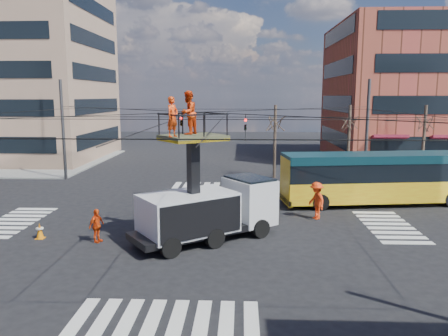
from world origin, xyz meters
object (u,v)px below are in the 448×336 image
traffic_cone (40,231)px  worker_ground (97,226)px  utility_truck (208,194)px  city_bus (384,177)px  flagger (316,201)px

traffic_cone → worker_ground: 2.95m
worker_ground → traffic_cone: bearing=105.0°
utility_truck → worker_ground: utility_truck is taller
city_bus → worker_ground: (-15.61, -7.95, -0.93)m
utility_truck → traffic_cone: (-8.04, -0.25, -1.79)m
city_bus → worker_ground: city_bus is taller
utility_truck → flagger: (5.67, 3.70, -1.15)m
city_bus → traffic_cone: bearing=-165.6°
traffic_cone → flagger: (13.71, 3.95, 0.65)m
city_bus → worker_ground: 17.54m
flagger → city_bus: bearing=105.4°
utility_truck → city_bus: utility_truck is taller
city_bus → flagger: 6.03m
flagger → worker_ground: bearing=-89.7°
utility_truck → traffic_cone: 8.24m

